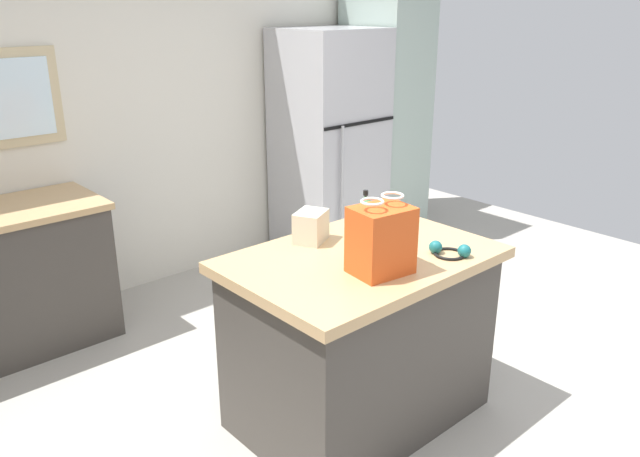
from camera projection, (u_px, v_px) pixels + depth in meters
The scene contains 9 objects.
ground at pixel (407, 417), 3.29m from camera, with size 6.85×6.85×0.00m, color #ADA89E.
back_wall at pixel (154, 111), 4.57m from camera, with size 5.70×0.13×2.56m.
kitchen_island at pixel (360, 337), 3.15m from camera, with size 1.26×0.87×0.91m.
refrigerator at pixel (329, 144), 5.23m from camera, with size 0.77×0.75×1.84m.
tall_cabinet at pixel (385, 112), 5.58m from camera, with size 0.53×0.67×2.22m.
shopping_bag at pixel (381, 240), 2.75m from camera, with size 0.28×0.23×0.35m.
small_box at pixel (311, 227), 3.14m from camera, with size 0.17×0.13×0.16m, color beige.
bottle at pixel (365, 219), 3.11m from camera, with size 0.06×0.06×0.27m.
ear_defenders at pixel (450, 251), 2.98m from camera, with size 0.20×0.20×0.06m.
Camera 1 is at (-2.17, -1.75, 2.05)m, focal length 35.38 mm.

